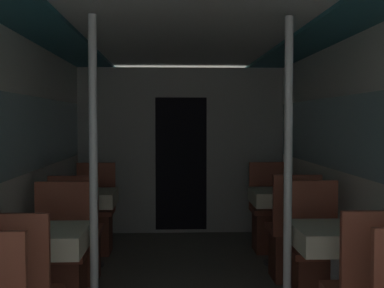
% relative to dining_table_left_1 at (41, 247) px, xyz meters
% --- Properties ---
extents(wall_right, '(0.05, 8.25, 2.07)m').
position_rel_dining_table_left_1_xyz_m(wall_right, '(2.26, 0.19, 0.46)').
color(wall_right, silver).
rests_on(wall_right, ground_plane).
extents(ceiling_panel, '(2.62, 8.25, 0.07)m').
position_rel_dining_table_left_1_xyz_m(ceiling_panel, '(0.95, 0.19, 1.50)').
color(ceiling_panel, silver).
rests_on(ceiling_panel, wall_left).
extents(bulkhead_far, '(2.57, 0.09, 2.07)m').
position_rel_dining_table_left_1_xyz_m(bulkhead_far, '(0.95, 3.35, 0.42)').
color(bulkhead_far, '#A8A8A3').
rests_on(bulkhead_far, ground_plane).
extents(dining_table_left_1, '(0.57, 0.57, 0.73)m').
position_rel_dining_table_left_1_xyz_m(dining_table_left_1, '(0.00, 0.00, 0.00)').
color(dining_table_left_1, '#4C4C51').
rests_on(dining_table_left_1, ground_plane).
extents(chair_left_far_1, '(0.42, 0.42, 0.95)m').
position_rel_dining_table_left_1_xyz_m(chair_left_far_1, '(0.00, 0.52, -0.32)').
color(chair_left_far_1, brown).
rests_on(chair_left_far_1, ground_plane).
extents(support_pole_left_1, '(0.05, 0.05, 2.07)m').
position_rel_dining_table_left_1_xyz_m(support_pole_left_1, '(0.33, 0.00, 0.42)').
color(support_pole_left_1, silver).
rests_on(support_pole_left_1, ground_plane).
extents(dining_table_left_2, '(0.57, 0.57, 0.73)m').
position_rel_dining_table_left_1_xyz_m(dining_table_left_2, '(0.00, 1.81, 0.00)').
color(dining_table_left_2, '#4C4C51').
rests_on(dining_table_left_2, ground_plane).
extents(chair_left_near_2, '(0.42, 0.42, 0.95)m').
position_rel_dining_table_left_1_xyz_m(chair_left_near_2, '(0.00, 1.28, -0.32)').
color(chair_left_near_2, brown).
rests_on(chair_left_near_2, ground_plane).
extents(chair_left_far_2, '(0.42, 0.42, 0.95)m').
position_rel_dining_table_left_1_xyz_m(chair_left_far_2, '(0.00, 2.33, -0.32)').
color(chair_left_far_2, brown).
rests_on(chair_left_far_2, ground_plane).
extents(dining_table_right_1, '(0.57, 0.57, 0.73)m').
position_rel_dining_table_left_1_xyz_m(dining_table_right_1, '(1.90, 0.00, 0.00)').
color(dining_table_right_1, '#4C4C51').
rests_on(dining_table_right_1, ground_plane).
extents(chair_right_far_1, '(0.42, 0.42, 0.95)m').
position_rel_dining_table_left_1_xyz_m(chair_right_far_1, '(1.90, 0.52, -0.32)').
color(chair_right_far_1, brown).
rests_on(chair_right_far_1, ground_plane).
extents(support_pole_right_1, '(0.05, 0.05, 2.07)m').
position_rel_dining_table_left_1_xyz_m(support_pole_right_1, '(1.56, 0.00, 0.42)').
color(support_pole_right_1, silver).
rests_on(support_pole_right_1, ground_plane).
extents(dining_table_right_2, '(0.57, 0.57, 0.73)m').
position_rel_dining_table_left_1_xyz_m(dining_table_right_2, '(1.90, 1.81, 0.00)').
color(dining_table_right_2, '#4C4C51').
rests_on(dining_table_right_2, ground_plane).
extents(chair_right_near_2, '(0.42, 0.42, 0.95)m').
position_rel_dining_table_left_1_xyz_m(chair_right_near_2, '(1.90, 1.28, -0.32)').
color(chair_right_near_2, brown).
rests_on(chair_right_near_2, ground_plane).
extents(chair_right_far_2, '(0.42, 0.42, 0.95)m').
position_rel_dining_table_left_1_xyz_m(chair_right_far_2, '(1.90, 2.33, -0.32)').
color(chair_right_far_2, brown).
rests_on(chair_right_far_2, ground_plane).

